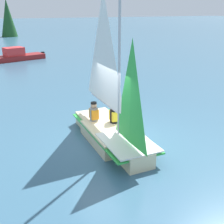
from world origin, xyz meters
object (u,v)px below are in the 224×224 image
object	(u,v)px
sailor_helm	(114,118)
sailor_crew	(94,116)
motorboat_distant	(17,56)
sailboat_main	(111,122)

from	to	relation	value
sailor_helm	sailor_crew	distance (m)	0.75
sailor_helm	motorboat_distant	distance (m)	17.60
sailboat_main	motorboat_distant	size ratio (longest dim) A/B	1.04
sailboat_main	sailor_helm	distance (m)	0.54
sailboat_main	sailor_crew	size ratio (longest dim) A/B	4.29
sailboat_main	sailor_crew	world-z (taller)	sailboat_main
sailor_helm	sailor_crew	size ratio (longest dim) A/B	1.00
motorboat_distant	sailor_crew	bearing A→B (deg)	76.91
sailor_crew	motorboat_distant	size ratio (longest dim) A/B	0.24
sailboat_main	motorboat_distant	bearing A→B (deg)	-176.76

